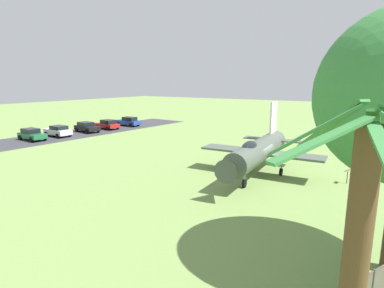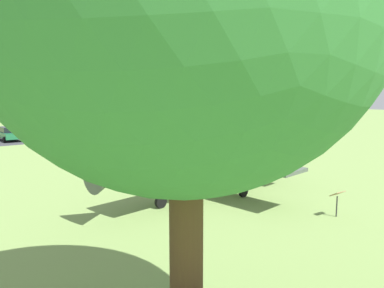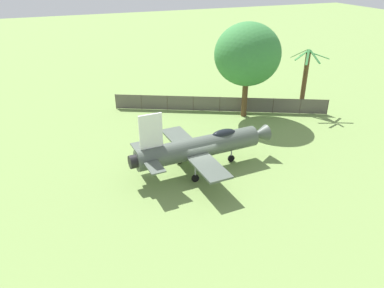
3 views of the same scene
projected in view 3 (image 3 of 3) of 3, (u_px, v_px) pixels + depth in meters
name	position (u px, v px, depth m)	size (l,w,h in m)	color
ground_plane	(198.00, 169.00, 30.57)	(200.00, 200.00, 0.00)	#75934C
display_jet	(203.00, 146.00, 29.75)	(12.46, 9.81, 5.64)	#4C564C
shade_tree	(248.00, 55.00, 37.86)	(7.01, 6.63, 10.12)	brown
palm_tree	(305.00, 80.00, 40.94)	(3.57, 3.51, 7.04)	brown
perimeter_fence	(220.00, 104.00, 41.70)	(21.87, 10.48, 1.77)	#4C4238
shrub_near_fence	(200.00, 105.00, 42.80)	(1.13, 1.10, 0.91)	#387F3D
info_plaque	(156.00, 134.00, 34.73)	(0.65, 0.47, 1.14)	#333333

